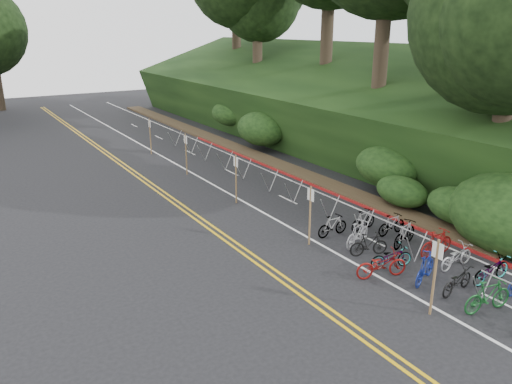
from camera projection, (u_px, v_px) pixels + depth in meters
The scene contains 9 objects.
ground at pixel (389, 303), 16.11m from camera, with size 120.00×120.00×0.00m, color black.
road_markings at pixel (246, 208), 24.56m from camera, with size 7.47×80.00×0.01m.
red_curb at pixel (305, 181), 28.62m from camera, with size 0.25×28.00×0.10m, color maroon.
embankment at pixel (326, 110), 37.14m from camera, with size 14.30×48.14×9.11m.
bike_racks_rest at pixel (256, 171), 27.82m from camera, with size 1.14×23.00×1.17m.
signpost_near at pixel (435, 272), 15.03m from camera, with size 0.08×0.40×2.52m.
signposts_rest at pixel (209, 163), 27.24m from camera, with size 0.08×18.40×2.50m.
bike_front at pixel (381, 264), 17.60m from camera, with size 1.92×0.67×1.01m, color maroon.
bike_valet at pixel (435, 258), 18.11m from camera, with size 3.12×9.98×1.10m.
Camera 1 is at (-11.13, -9.75, 8.48)m, focal length 35.00 mm.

